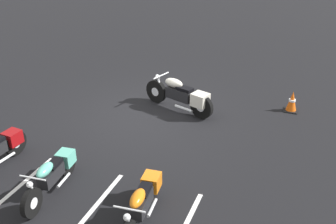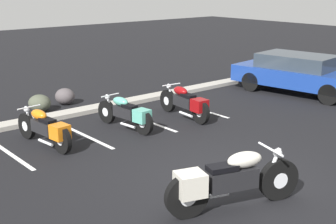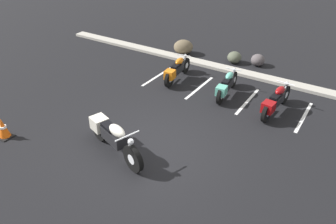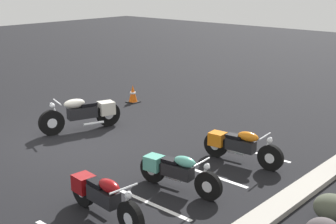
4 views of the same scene
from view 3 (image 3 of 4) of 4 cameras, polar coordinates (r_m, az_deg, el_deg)
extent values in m
plane|color=black|center=(9.12, -2.85, -6.45)|extent=(60.00, 60.00, 0.00)
cylinder|color=black|center=(8.26, -6.08, -8.06)|extent=(0.74, 0.35, 0.73)
cylinder|color=silver|center=(8.26, -6.08, -8.06)|extent=(0.31, 0.22, 0.28)
cylinder|color=black|center=(9.48, -11.88, -2.81)|extent=(0.74, 0.35, 0.73)
cylinder|color=silver|center=(9.48, -11.88, -2.81)|extent=(0.31, 0.22, 0.28)
cube|color=black|center=(8.79, -9.47, -4.22)|extent=(0.90, 0.56, 0.33)
ellipsoid|color=beige|center=(8.46, -8.87, -3.26)|extent=(0.68, 0.47, 0.27)
cube|color=black|center=(8.80, -10.23, -2.48)|extent=(0.55, 0.40, 0.09)
cube|color=beige|center=(9.33, -11.85, -1.94)|extent=(0.54, 0.52, 0.38)
cylinder|color=silver|center=(8.17, -6.72, -6.03)|extent=(0.30, 0.15, 0.59)
cylinder|color=silver|center=(8.04, -7.10, -4.17)|extent=(0.25, 0.67, 0.04)
sphere|color=silver|center=(7.99, -6.50, -5.16)|extent=(0.16, 0.16, 0.16)
cylinder|color=silver|center=(9.24, -9.36, -4.76)|extent=(0.60, 0.26, 0.08)
cylinder|color=black|center=(13.40, 3.07, 8.13)|extent=(0.17, 0.63, 0.62)
cylinder|color=silver|center=(13.40, 3.07, 8.13)|extent=(0.14, 0.25, 0.24)
cylinder|color=black|center=(12.20, 0.22, 5.74)|extent=(0.17, 0.63, 0.62)
cylinder|color=silver|center=(12.20, 0.22, 5.74)|extent=(0.14, 0.25, 0.24)
cube|color=black|center=(12.69, 1.62, 7.49)|extent=(0.33, 0.74, 0.28)
ellipsoid|color=orange|center=(12.75, 2.01, 8.84)|extent=(0.30, 0.55, 0.23)
cube|color=black|center=(12.49, 1.32, 8.02)|extent=(0.27, 0.43, 0.08)
cube|color=orange|center=(12.16, 0.32, 6.54)|extent=(0.37, 0.41, 0.32)
cylinder|color=silver|center=(13.21, 2.89, 8.93)|extent=(0.08, 0.25, 0.50)
cylinder|color=silver|center=(13.07, 2.82, 9.84)|extent=(0.58, 0.09, 0.03)
sphere|color=silver|center=(13.20, 3.03, 9.70)|extent=(0.13, 0.13, 0.13)
cylinder|color=silver|center=(12.67, 0.60, 6.06)|extent=(0.12, 0.52, 0.07)
cylinder|color=black|center=(12.44, 11.32, 5.59)|extent=(0.17, 0.61, 0.60)
cylinder|color=silver|center=(12.44, 11.32, 5.59)|extent=(0.14, 0.24, 0.23)
cylinder|color=black|center=(11.22, 9.13, 2.85)|extent=(0.17, 0.61, 0.60)
cylinder|color=silver|center=(11.22, 9.13, 2.85)|extent=(0.14, 0.24, 0.23)
cube|color=black|center=(11.72, 10.27, 4.80)|extent=(0.32, 0.72, 0.27)
ellipsoid|color=#59B29E|center=(11.78, 10.66, 6.22)|extent=(0.29, 0.53, 0.22)
cube|color=black|center=(11.51, 10.11, 5.31)|extent=(0.26, 0.42, 0.07)
cube|color=#59B29E|center=(11.18, 9.28, 3.69)|extent=(0.36, 0.40, 0.31)
cylinder|color=silver|center=(12.24, 11.27, 6.40)|extent=(0.08, 0.24, 0.49)
cylinder|color=silver|center=(12.10, 11.31, 7.32)|extent=(0.57, 0.09, 0.03)
sphere|color=silver|center=(12.23, 11.44, 7.21)|extent=(0.13, 0.13, 0.13)
cylinder|color=silver|center=(11.68, 9.20, 3.30)|extent=(0.11, 0.51, 0.06)
cylinder|color=black|center=(11.80, 19.69, 2.88)|extent=(0.17, 0.64, 0.63)
cylinder|color=silver|center=(11.80, 19.69, 2.88)|extent=(0.14, 0.25, 0.24)
cylinder|color=black|center=(10.54, 16.82, -0.10)|extent=(0.17, 0.64, 0.63)
cylinder|color=silver|center=(10.54, 16.82, -0.10)|extent=(0.14, 0.25, 0.24)
cube|color=black|center=(11.05, 18.36, 2.02)|extent=(0.33, 0.75, 0.29)
ellipsoid|color=maroon|center=(11.10, 18.95, 3.57)|extent=(0.30, 0.56, 0.23)
cube|color=black|center=(10.83, 18.21, 2.58)|extent=(0.27, 0.44, 0.08)
cube|color=maroon|center=(10.50, 17.07, 0.81)|extent=(0.38, 0.41, 0.33)
cylinder|color=silver|center=(11.59, 19.70, 3.75)|extent=(0.08, 0.26, 0.51)
cylinder|color=silver|center=(11.43, 19.82, 4.75)|extent=(0.60, 0.09, 0.03)
sphere|color=silver|center=(11.57, 19.97, 4.62)|extent=(0.13, 0.13, 0.13)
cylinder|color=silver|center=(11.03, 17.02, 0.47)|extent=(0.12, 0.53, 0.07)
cube|color=#A8A399|center=(13.73, 11.91, 6.93)|extent=(18.00, 0.50, 0.12)
ellipsoid|color=#4E4749|center=(14.56, 15.37, 8.72)|extent=(0.75, 0.77, 0.50)
ellipsoid|color=brown|center=(15.31, 2.69, 11.24)|extent=(1.17, 1.15, 0.66)
ellipsoid|color=#4A4F3F|center=(14.61, 11.49, 9.30)|extent=(0.79, 0.82, 0.50)
cube|color=black|center=(10.67, -26.41, -3.83)|extent=(0.40, 0.40, 0.03)
cone|color=#EA590F|center=(10.51, -26.79, -2.48)|extent=(0.32, 0.32, 0.63)
cylinder|color=white|center=(10.50, -26.83, -2.34)|extent=(0.20, 0.20, 0.06)
cube|color=white|center=(13.18, -1.80, 6.29)|extent=(0.10, 2.10, 0.00)
cube|color=white|center=(12.31, 5.50, 4.24)|extent=(0.10, 2.10, 0.00)
cube|color=white|center=(11.68, 13.70, 1.85)|extent=(0.10, 2.10, 0.00)
cube|color=white|center=(11.34, 22.58, -0.79)|extent=(0.10, 2.10, 0.00)
camera|label=1|loc=(17.45, 3.95, 30.44)|focal=42.00mm
camera|label=2|loc=(10.55, -53.98, 7.96)|focal=50.00mm
camera|label=4|loc=(15.99, 46.18, 17.96)|focal=50.00mm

